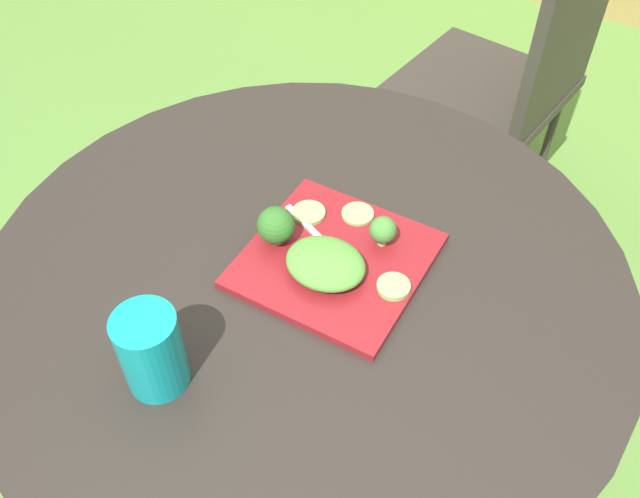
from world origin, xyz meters
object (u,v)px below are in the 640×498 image
(fork, at_px, (320,239))
(salad_plate, at_px, (335,260))
(drinking_glass, at_px, (152,354))
(patio_chair, at_px, (516,71))

(fork, bearing_deg, salad_plate, -28.16)
(salad_plate, bearing_deg, fork, 151.84)
(drinking_glass, height_order, fork, drinking_glass)
(patio_chair, height_order, salad_plate, patio_chair)
(salad_plate, height_order, drinking_glass, drinking_glass)
(salad_plate, bearing_deg, patio_chair, 89.99)
(salad_plate, height_order, fork, fork)
(patio_chair, bearing_deg, salad_plate, -90.01)
(patio_chair, height_order, fork, patio_chair)
(drinking_glass, distance_m, fork, 0.33)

